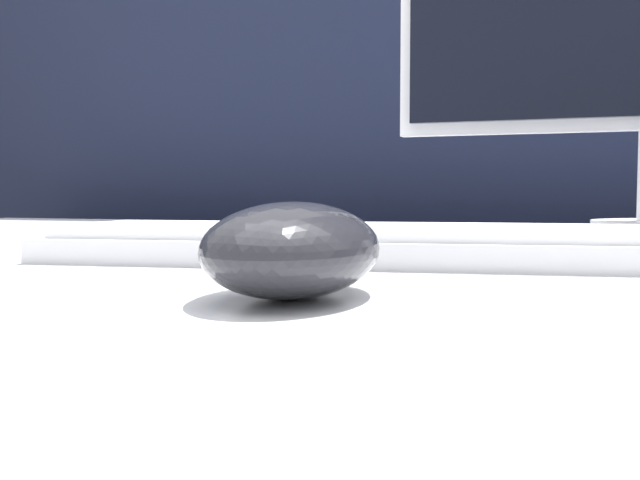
% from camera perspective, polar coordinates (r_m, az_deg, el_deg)
% --- Properties ---
extents(partition_panel, '(5.00, 0.03, 1.24)m').
position_cam_1_polar(partition_panel, '(1.26, 12.32, -3.21)').
color(partition_panel, black).
rests_on(partition_panel, ground_plane).
extents(computer_mouse_near, '(0.08, 0.12, 0.04)m').
position_cam_1_polar(computer_mouse_near, '(0.32, -2.07, -0.72)').
color(computer_mouse_near, '#232328').
rests_on(computer_mouse_near, desk).
extents(keyboard, '(0.42, 0.19, 0.02)m').
position_cam_1_polar(keyboard, '(0.50, 2.40, -0.28)').
color(keyboard, silver).
rests_on(keyboard, desk).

